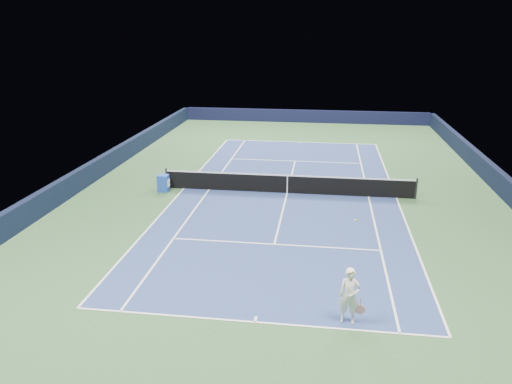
# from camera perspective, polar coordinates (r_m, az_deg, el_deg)

# --- Properties ---
(ground) EXTENTS (40.00, 40.00, 0.00)m
(ground) POSITION_cam_1_polar(r_m,az_deg,el_deg) (25.74, 3.58, -0.12)
(ground) COLOR #2E522C
(ground) RESTS_ON ground
(wall_far) EXTENTS (22.00, 0.35, 1.10)m
(wall_far) POSITION_cam_1_polar(r_m,az_deg,el_deg) (44.84, 5.62, 8.61)
(wall_far) COLOR black
(wall_far) RESTS_ON ground
(wall_right) EXTENTS (0.35, 40.00, 1.10)m
(wall_right) POSITION_cam_1_polar(r_m,az_deg,el_deg) (27.06, 27.10, -0.02)
(wall_right) COLOR black
(wall_right) RESTS_ON ground
(wall_left) EXTENTS (0.35, 40.00, 1.10)m
(wall_left) POSITION_cam_1_polar(r_m,az_deg,el_deg) (28.44, -18.70, 1.90)
(wall_left) COLOR black
(wall_left) RESTS_ON ground
(court_surface) EXTENTS (10.97, 23.77, 0.01)m
(court_surface) POSITION_cam_1_polar(r_m,az_deg,el_deg) (25.73, 3.58, -0.12)
(court_surface) COLOR navy
(court_surface) RESTS_ON ground
(baseline_far) EXTENTS (10.97, 0.08, 0.00)m
(baseline_far) POSITION_cam_1_polar(r_m,az_deg,el_deg) (37.17, 5.04, 5.71)
(baseline_far) COLOR white
(baseline_far) RESTS_ON ground
(baseline_near) EXTENTS (10.97, 0.08, 0.00)m
(baseline_near) POSITION_cam_1_polar(r_m,az_deg,el_deg) (15.01, -0.13, -14.64)
(baseline_near) COLOR white
(baseline_near) RESTS_ON ground
(sideline_doubles_right) EXTENTS (0.08, 23.77, 0.00)m
(sideline_doubles_right) POSITION_cam_1_polar(r_m,az_deg,el_deg) (25.94, 15.75, -0.64)
(sideline_doubles_right) COLOR white
(sideline_doubles_right) RESTS_ON ground
(sideline_doubles_left) EXTENTS (0.08, 23.77, 0.00)m
(sideline_doubles_left) POSITION_cam_1_polar(r_m,az_deg,el_deg) (26.68, -8.25, 0.42)
(sideline_doubles_left) COLOR white
(sideline_doubles_left) RESTS_ON ground
(sideline_singles_right) EXTENTS (0.08, 23.77, 0.00)m
(sideline_singles_right) POSITION_cam_1_polar(r_m,az_deg,el_deg) (25.78, 12.73, -0.51)
(sideline_singles_right) COLOR white
(sideline_singles_right) RESTS_ON ground
(sideline_singles_left) EXTENTS (0.08, 23.77, 0.00)m
(sideline_singles_left) POSITION_cam_1_polar(r_m,az_deg,el_deg) (26.34, -5.38, 0.29)
(sideline_singles_left) COLOR white
(sideline_singles_left) RESTS_ON ground
(service_line_far) EXTENTS (8.23, 0.08, 0.00)m
(service_line_far) POSITION_cam_1_polar(r_m,az_deg,el_deg) (31.85, 4.49, 3.55)
(service_line_far) COLOR white
(service_line_far) RESTS_ON ground
(service_line_near) EXTENTS (8.23, 0.08, 0.00)m
(service_line_near) POSITION_cam_1_polar(r_m,az_deg,el_deg) (19.79, 2.11, -5.99)
(service_line_near) COLOR white
(service_line_near) RESTS_ON ground
(center_service_line) EXTENTS (0.08, 12.80, 0.00)m
(center_service_line) POSITION_cam_1_polar(r_m,az_deg,el_deg) (25.73, 3.58, -0.10)
(center_service_line) COLOR white
(center_service_line) RESTS_ON ground
(center_mark_far) EXTENTS (0.08, 0.30, 0.00)m
(center_mark_far) POSITION_cam_1_polar(r_m,az_deg,el_deg) (37.02, 5.02, 5.66)
(center_mark_far) COLOR white
(center_mark_far) RESTS_ON ground
(center_mark_near) EXTENTS (0.08, 0.30, 0.00)m
(center_mark_near) POSITION_cam_1_polar(r_m,az_deg,el_deg) (15.14, -0.05, -14.33)
(center_mark_near) COLOR white
(center_mark_near) RESTS_ON ground
(tennis_net) EXTENTS (12.90, 0.10, 1.07)m
(tennis_net) POSITION_cam_1_polar(r_m,az_deg,el_deg) (25.58, 3.60, 0.95)
(tennis_net) COLOR black
(tennis_net) RESTS_ON ground
(sponsor_cube) EXTENTS (0.58, 0.49, 0.88)m
(sponsor_cube) POSITION_cam_1_polar(r_m,az_deg,el_deg) (26.29, -10.54, 1.00)
(sponsor_cube) COLOR blue
(sponsor_cube) RESTS_ON ground
(tennis_player) EXTENTS (0.80, 1.27, 2.83)m
(tennis_player) POSITION_cam_1_polar(r_m,az_deg,el_deg) (14.84, 10.65, -11.60)
(tennis_player) COLOR white
(tennis_player) RESTS_ON ground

